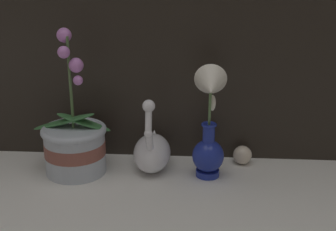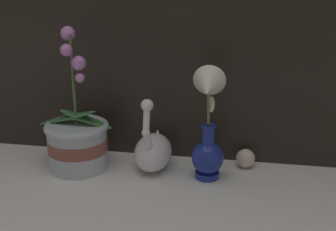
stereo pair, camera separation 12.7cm
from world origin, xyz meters
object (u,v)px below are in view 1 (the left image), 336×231
at_px(orchid_potted_plant, 75,144).
at_px(blue_vase, 209,130).
at_px(swan_figurine, 152,150).
at_px(glass_sphere, 242,155).

bearing_deg(orchid_potted_plant, blue_vase, -2.91).
xyz_separation_m(orchid_potted_plant, blue_vase, (0.37, -0.02, 0.06)).
bearing_deg(swan_figurine, orchid_potted_plant, -171.91).
relative_size(orchid_potted_plant, glass_sphere, 7.34).
distance_m(blue_vase, glass_sphere, 0.19).
distance_m(orchid_potted_plant, blue_vase, 0.38).
height_order(orchid_potted_plant, glass_sphere, orchid_potted_plant).
height_order(orchid_potted_plant, blue_vase, orchid_potted_plant).
bearing_deg(blue_vase, swan_figurine, 162.73).
xyz_separation_m(swan_figurine, blue_vase, (0.16, -0.05, 0.09)).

